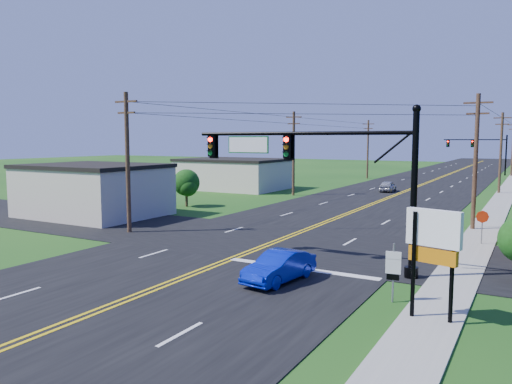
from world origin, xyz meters
The scene contains 19 objects.
ground centered at (0.00, 0.00, 0.00)m, with size 260.00×260.00×0.00m, color #143F12.
road_main centered at (0.00, 50.00, 0.02)m, with size 16.00×220.00×0.04m, color black.
road_cross centered at (0.00, 12.00, 0.02)m, with size 70.00×10.00×0.04m, color black.
sidewalk centered at (10.50, 40.00, 0.04)m, with size 2.00×160.00×0.08m, color gray.
signal_mast_main centered at (4.34, 8.00, 4.75)m, with size 11.30×0.60×7.48m.
signal_mast_far centered at (4.44, 80.00, 4.55)m, with size 10.98×0.60×7.48m.
cream_bldg_near centered at (-17.00, 14.00, 2.06)m, with size 10.20×8.20×4.10m.
cream_bldg_far centered at (-19.00, 38.00, 1.86)m, with size 12.20×9.20×3.70m.
utility_pole_left_a centered at (-9.50, 10.00, 4.72)m, with size 1.80×0.28×9.00m.
utility_pole_left_b centered at (-9.50, 35.00, 4.72)m, with size 1.80×0.28×9.00m.
utility_pole_left_c centered at (-9.50, 62.00, 4.72)m, with size 1.80×0.28×9.00m.
utility_pole_right_a centered at (9.80, 22.00, 4.72)m, with size 1.80×0.28×9.00m.
utility_pole_right_b centered at (9.80, 48.00, 4.72)m, with size 1.80×0.28×9.00m.
tree_left centered at (-14.00, 22.00, 2.16)m, with size 2.40×2.40×3.37m.
blue_car centered at (4.06, 4.65, 0.64)m, with size 1.35×3.86×1.27m, color #081BB8.
distant_car centered at (-1.50, 43.55, 0.62)m, with size 1.47×3.66×1.25m, color #ADAEB2.
route_sign centered at (8.90, 4.35, 1.30)m, with size 0.55×0.13×2.22m.
stop_sign centered at (10.79, 16.98, 1.44)m, with size 0.70×0.20×1.99m.
pylon_sign centered at (10.50, 3.02, 2.73)m, with size 1.82×0.73×3.74m.
Camera 1 is at (13.29, -13.77, 6.00)m, focal length 35.00 mm.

